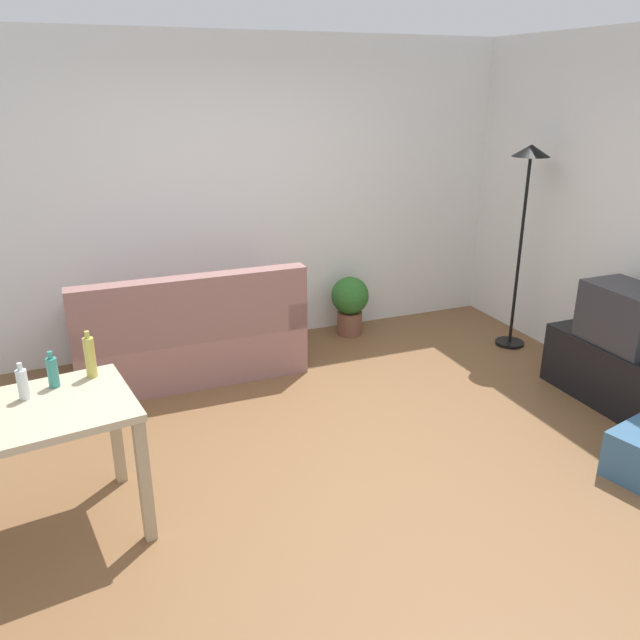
{
  "coord_description": "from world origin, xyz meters",
  "views": [
    {
      "loc": [
        -1.44,
        -3.32,
        2.29
      ],
      "look_at": [
        0.1,
        0.5,
        0.75
      ],
      "focal_mm": 35.63,
      "sensor_mm": 36.0,
      "label": 1
    }
  ],
  "objects_px": {
    "bottle_tall": "(53,372)",
    "bottle_clear": "(23,384)",
    "bottle_squat": "(90,357)",
    "desk": "(10,434)",
    "tv_stand": "(616,373)",
    "couch": "(189,339)",
    "potted_plant": "(350,301)",
    "torchiere_lamp": "(527,192)",
    "tv": "(627,316)"
  },
  "relations": [
    {
      "from": "couch",
      "to": "bottle_clear",
      "type": "xyz_separation_m",
      "value": [
        -1.13,
        -1.62,
        0.54
      ]
    },
    {
      "from": "bottle_squat",
      "to": "torchiere_lamp",
      "type": "bearing_deg",
      "value": 14.8
    },
    {
      "from": "torchiere_lamp",
      "to": "bottle_squat",
      "type": "height_order",
      "value": "torchiere_lamp"
    },
    {
      "from": "potted_plant",
      "to": "bottle_tall",
      "type": "bearing_deg",
      "value": -144.68
    },
    {
      "from": "couch",
      "to": "desk",
      "type": "distance_m",
      "value": 2.17
    },
    {
      "from": "bottle_tall",
      "to": "tv_stand",
      "type": "bearing_deg",
      "value": -3.0
    },
    {
      "from": "bottle_clear",
      "to": "torchiere_lamp",
      "type": "bearing_deg",
      "value": 15.61
    },
    {
      "from": "potted_plant",
      "to": "bottle_squat",
      "type": "xyz_separation_m",
      "value": [
        -2.39,
        -1.78,
        0.55
      ]
    },
    {
      "from": "tv",
      "to": "couch",
      "type": "bearing_deg",
      "value": 59.07
    },
    {
      "from": "bottle_tall",
      "to": "bottle_squat",
      "type": "relative_size",
      "value": 0.76
    },
    {
      "from": "potted_plant",
      "to": "bottle_clear",
      "type": "bearing_deg",
      "value": -144.81
    },
    {
      "from": "tv",
      "to": "bottle_clear",
      "type": "bearing_deg",
      "value": 88.44
    },
    {
      "from": "torchiere_lamp",
      "to": "desk",
      "type": "xyz_separation_m",
      "value": [
        -4.09,
        -1.27,
        -0.76
      ]
    },
    {
      "from": "tv",
      "to": "torchiere_lamp",
      "type": "bearing_deg",
      "value": 0.17
    },
    {
      "from": "desk",
      "to": "bottle_squat",
      "type": "bearing_deg",
      "value": 26.73
    },
    {
      "from": "couch",
      "to": "tv_stand",
      "type": "distance_m",
      "value": 3.36
    },
    {
      "from": "tv_stand",
      "to": "bottle_clear",
      "type": "height_order",
      "value": "bottle_clear"
    },
    {
      "from": "tv_stand",
      "to": "tv",
      "type": "bearing_deg",
      "value": -90.0
    },
    {
      "from": "torchiere_lamp",
      "to": "bottle_clear",
      "type": "height_order",
      "value": "torchiere_lamp"
    },
    {
      "from": "bottle_clear",
      "to": "bottle_squat",
      "type": "height_order",
      "value": "bottle_squat"
    },
    {
      "from": "bottle_squat",
      "to": "desk",
      "type": "bearing_deg",
      "value": -144.87
    },
    {
      "from": "bottle_squat",
      "to": "bottle_tall",
      "type": "bearing_deg",
      "value": -163.57
    },
    {
      "from": "couch",
      "to": "tv",
      "type": "height_order",
      "value": "same"
    },
    {
      "from": "desk",
      "to": "bottle_squat",
      "type": "xyz_separation_m",
      "value": [
        0.42,
        0.3,
        0.23
      ]
    },
    {
      "from": "potted_plant",
      "to": "bottle_tall",
      "type": "xyz_separation_m",
      "value": [
        -2.59,
        -1.84,
        0.52
      ]
    },
    {
      "from": "desk",
      "to": "bottle_tall",
      "type": "relative_size",
      "value": 6.31
    },
    {
      "from": "torchiere_lamp",
      "to": "potted_plant",
      "type": "height_order",
      "value": "torchiere_lamp"
    },
    {
      "from": "tv",
      "to": "torchiere_lamp",
      "type": "relative_size",
      "value": 0.33
    },
    {
      "from": "potted_plant",
      "to": "couch",
      "type": "bearing_deg",
      "value": -168.95
    },
    {
      "from": "potted_plant",
      "to": "bottle_clear",
      "type": "height_order",
      "value": "bottle_clear"
    },
    {
      "from": "desk",
      "to": "bottle_tall",
      "type": "xyz_separation_m",
      "value": [
        0.23,
        0.24,
        0.2
      ]
    },
    {
      "from": "tv_stand",
      "to": "torchiere_lamp",
      "type": "xyz_separation_m",
      "value": [
        0.0,
        1.23,
        1.17
      ]
    },
    {
      "from": "potted_plant",
      "to": "torchiere_lamp",
      "type": "bearing_deg",
      "value": -32.36
    },
    {
      "from": "couch",
      "to": "desk",
      "type": "relative_size",
      "value": 1.41
    },
    {
      "from": "desk",
      "to": "bottle_clear",
      "type": "bearing_deg",
      "value": 52.17
    },
    {
      "from": "tv_stand",
      "to": "tv",
      "type": "height_order",
      "value": "tv"
    },
    {
      "from": "bottle_tall",
      "to": "bottle_clear",
      "type": "bearing_deg",
      "value": -147.08
    },
    {
      "from": "potted_plant",
      "to": "bottle_squat",
      "type": "height_order",
      "value": "bottle_squat"
    },
    {
      "from": "bottle_clear",
      "to": "bottle_tall",
      "type": "distance_m",
      "value": 0.17
    },
    {
      "from": "desk",
      "to": "torchiere_lamp",
      "type": "bearing_deg",
      "value": 8.8
    },
    {
      "from": "tv_stand",
      "to": "tv",
      "type": "xyz_separation_m",
      "value": [
        0.0,
        0.0,
        0.46
      ]
    },
    {
      "from": "tv_stand",
      "to": "bottle_squat",
      "type": "relative_size",
      "value": 4.08
    },
    {
      "from": "bottle_squat",
      "to": "bottle_clear",
      "type": "bearing_deg",
      "value": -156.05
    },
    {
      "from": "tv_stand",
      "to": "bottle_tall",
      "type": "xyz_separation_m",
      "value": [
        -3.87,
        0.2,
        0.61
      ]
    },
    {
      "from": "desk",
      "to": "bottle_tall",
      "type": "bearing_deg",
      "value": 38.2
    },
    {
      "from": "tv",
      "to": "bottle_clear",
      "type": "distance_m",
      "value": 4.02
    },
    {
      "from": "torchiere_lamp",
      "to": "couch",
      "type": "bearing_deg",
      "value": 170.23
    },
    {
      "from": "couch",
      "to": "bottle_squat",
      "type": "distance_m",
      "value": 1.76
    },
    {
      "from": "tv_stand",
      "to": "bottle_tall",
      "type": "bearing_deg",
      "value": 87.0
    },
    {
      "from": "tv_stand",
      "to": "bottle_squat",
      "type": "xyz_separation_m",
      "value": [
        -3.67,
        0.26,
        0.64
      ]
    }
  ]
}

